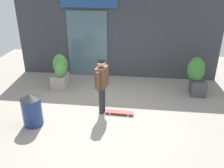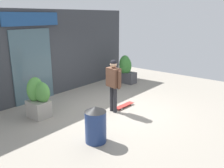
{
  "view_description": "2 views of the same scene",
  "coord_description": "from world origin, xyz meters",
  "px_view_note": "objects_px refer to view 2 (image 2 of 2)",
  "views": [
    {
      "loc": [
        0.95,
        -6.15,
        3.8
      ],
      "look_at": [
        0.16,
        0.29,
        0.82
      ],
      "focal_mm": 38.49,
      "sensor_mm": 36.0,
      "label": 1
    },
    {
      "loc": [
        -5.72,
        -4.52,
        3.01
      ],
      "look_at": [
        0.16,
        0.29,
        0.82
      ],
      "focal_mm": 38.22,
      "sensor_mm": 36.0,
      "label": 2
    }
  ],
  "objects_px": {
    "skateboard": "(124,105)",
    "trash_bin": "(96,124)",
    "planter_box_right": "(126,69)",
    "planter_box_left": "(39,97)",
    "skateboarder": "(113,80)"
  },
  "relations": [
    {
      "from": "planter_box_right",
      "to": "skateboard",
      "type": "bearing_deg",
      "value": -144.91
    },
    {
      "from": "planter_box_right",
      "to": "trash_bin",
      "type": "distance_m",
      "value": 5.42
    },
    {
      "from": "planter_box_right",
      "to": "trash_bin",
      "type": "xyz_separation_m",
      "value": [
        -4.77,
        -2.56,
        -0.21
      ]
    },
    {
      "from": "planter_box_left",
      "to": "trash_bin",
      "type": "distance_m",
      "value": 2.4
    },
    {
      "from": "skateboarder",
      "to": "planter_box_left",
      "type": "height_order",
      "value": "skateboarder"
    },
    {
      "from": "skateboarder",
      "to": "planter_box_right",
      "type": "height_order",
      "value": "skateboarder"
    },
    {
      "from": "skateboarder",
      "to": "trash_bin",
      "type": "relative_size",
      "value": 1.83
    },
    {
      "from": "planter_box_right",
      "to": "planter_box_left",
      "type": "bearing_deg",
      "value": -177.97
    },
    {
      "from": "skateboarder",
      "to": "planter_box_right",
      "type": "relative_size",
      "value": 1.32
    },
    {
      "from": "planter_box_left",
      "to": "trash_bin",
      "type": "relative_size",
      "value": 1.33
    },
    {
      "from": "skateboarder",
      "to": "planter_box_right",
      "type": "bearing_deg",
      "value": 41.21
    },
    {
      "from": "trash_bin",
      "to": "skateboarder",
      "type": "bearing_deg",
      "value": 26.32
    },
    {
      "from": "skateboard",
      "to": "trash_bin",
      "type": "relative_size",
      "value": 0.91
    },
    {
      "from": "skateboard",
      "to": "planter_box_left",
      "type": "bearing_deg",
      "value": 147.69
    },
    {
      "from": "skateboarder",
      "to": "planter_box_left",
      "type": "distance_m",
      "value": 2.35
    }
  ]
}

